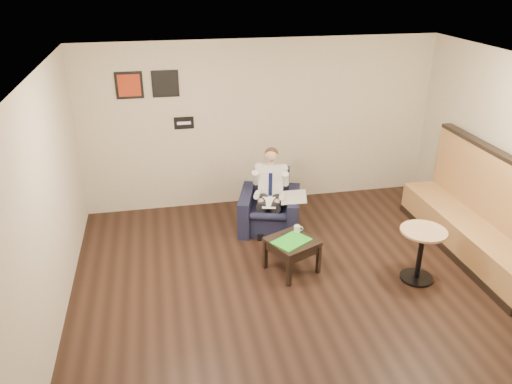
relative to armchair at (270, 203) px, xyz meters
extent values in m
plane|color=black|center=(0.09, -1.93, -0.44)|extent=(6.00, 6.00, 0.00)
cube|color=beige|center=(0.09, 1.07, 0.96)|extent=(6.00, 0.02, 2.80)
cube|color=beige|center=(-2.91, -1.93, 0.96)|extent=(0.02, 6.00, 2.80)
cube|color=white|center=(0.09, -1.93, 2.36)|extent=(6.00, 6.00, 0.02)
cube|color=black|center=(-1.21, 1.06, 1.06)|extent=(0.32, 0.02, 0.20)
cube|color=#A72E14|center=(-2.01, 1.06, 1.71)|extent=(0.42, 0.03, 0.42)
cube|color=black|center=(-1.46, 1.06, 1.71)|extent=(0.42, 0.03, 0.42)
cube|color=black|center=(0.00, 0.00, 0.00)|extent=(1.15, 1.15, 0.89)
cube|color=white|center=(-0.06, -0.20, 0.10)|extent=(0.26, 0.33, 0.01)
cube|color=silver|center=(0.33, -0.20, 0.16)|extent=(0.49, 0.56, 0.01)
cube|color=black|center=(0.02, -1.25, -0.21)|extent=(0.77, 0.77, 0.48)
cube|color=green|center=(0.00, -1.28, 0.04)|extent=(0.58, 0.54, 0.01)
cylinder|color=white|center=(0.14, -1.05, 0.08)|extent=(0.12, 0.12, 0.10)
cube|color=black|center=(0.00, -1.07, 0.04)|extent=(0.16, 0.11, 0.01)
cube|color=#AB7742|center=(2.68, -1.29, 0.30)|extent=(0.69, 2.90, 1.48)
cylinder|color=tan|center=(1.62, -1.78, -0.07)|extent=(0.63, 0.63, 0.74)
camera|label=1|loc=(-1.61, -6.85, 3.43)|focal=35.00mm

